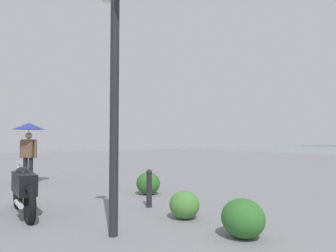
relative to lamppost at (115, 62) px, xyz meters
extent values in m
cylinder|color=#232328|center=(0.00, 0.00, -0.73)|extent=(0.14, 0.14, 3.95)
torus|color=black|center=(1.51, 0.95, -2.40)|extent=(0.72, 0.12, 0.72)
torus|color=black|center=(2.96, 0.96, -2.40)|extent=(0.72, 0.12, 0.72)
cube|color=black|center=(2.19, 0.95, -2.08)|extent=(1.10, 0.33, 0.40)
ellipsoid|color=black|center=(2.42, 0.95, -1.90)|extent=(0.44, 0.28, 0.24)
cylinder|color=silver|center=(2.90, 0.96, -2.08)|extent=(0.18, 0.06, 0.66)
cylinder|color=silver|center=(2.84, 0.96, -1.72)|extent=(0.60, 0.04, 0.04)
cylinder|color=silver|center=(1.78, 1.09, -2.40)|extent=(0.55, 0.09, 0.09)
cylinder|color=black|center=(6.46, 0.15, -2.25)|extent=(0.14, 0.14, 0.90)
cylinder|color=black|center=(6.60, 0.29, -2.25)|extent=(0.14, 0.14, 0.90)
cube|color=brown|center=(6.53, 0.22, -1.52)|extent=(0.45, 0.45, 0.60)
sphere|color=tan|center=(6.53, 0.22, -1.10)|extent=(0.22, 0.22, 0.22)
cylinder|color=brown|center=(6.35, 0.03, -1.55)|extent=(0.10, 0.10, 0.58)
cylinder|color=brown|center=(6.71, 0.41, -1.55)|extent=(0.10, 0.10, 0.58)
cone|color=navy|center=(6.53, 0.22, -0.78)|extent=(1.00, 1.00, 0.22)
cylinder|color=gray|center=(6.53, 0.22, -1.20)|extent=(0.02, 0.02, 0.80)
cylinder|color=#232328|center=(1.39, -1.44, -2.34)|extent=(0.12, 0.12, 0.72)
sphere|color=#232328|center=(1.39, -1.44, -1.95)|extent=(0.13, 0.13, 0.13)
cylinder|color=#232328|center=(4.15, -1.79, -2.33)|extent=(0.12, 0.12, 0.75)
sphere|color=#232328|center=(4.15, -1.79, -1.91)|extent=(0.13, 0.13, 0.13)
ellipsoid|color=#2D6628|center=(-1.16, -1.59, -2.41)|extent=(0.69, 0.62, 0.58)
ellipsoid|color=#2D6628|center=(2.73, -2.18, -2.41)|extent=(0.69, 0.62, 0.59)
ellipsoid|color=#477F38|center=(0.21, -1.51, -2.45)|extent=(0.61, 0.54, 0.51)
camera|label=1|loc=(-4.34, 1.88, -1.22)|focal=32.03mm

